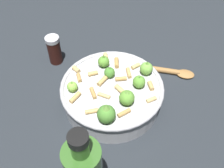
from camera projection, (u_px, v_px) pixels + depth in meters
ground_plane at (112, 102)px, 0.70m from camera, size 2.40×2.40×0.00m
cooking_pan at (112, 93)px, 0.67m from camera, size 0.26×0.26×0.12m
pepper_shaker at (54, 50)px, 0.78m from camera, size 0.04×0.04×0.09m
wooden_spoon at (162, 70)px, 0.77m from camera, size 0.16×0.18×0.02m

